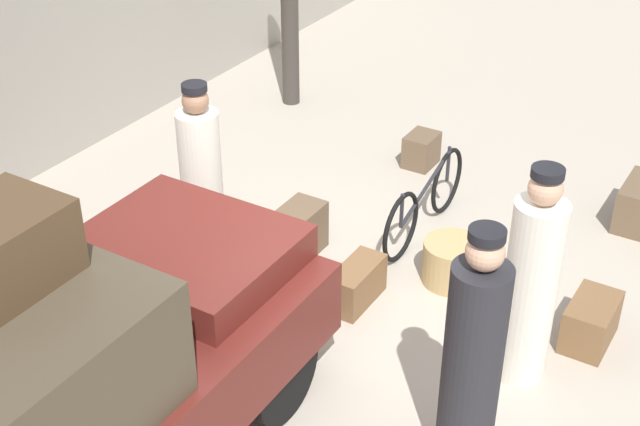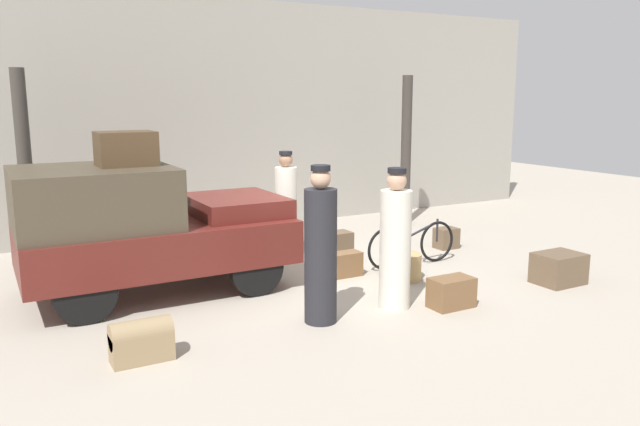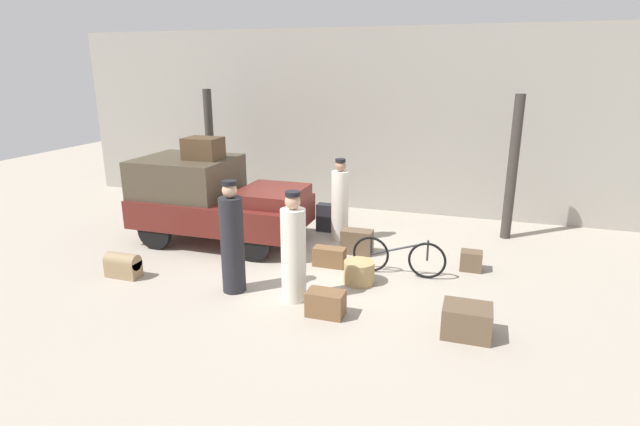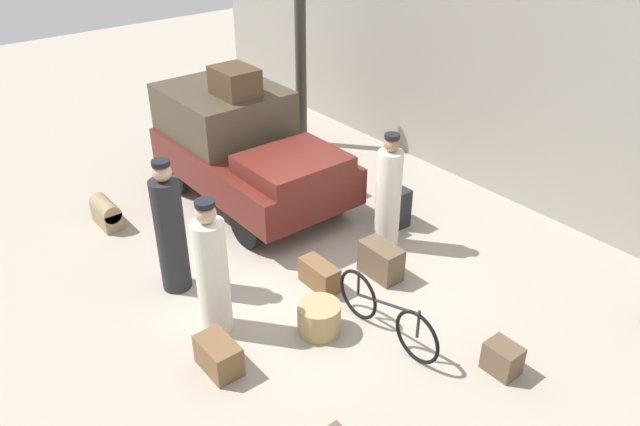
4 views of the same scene
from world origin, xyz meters
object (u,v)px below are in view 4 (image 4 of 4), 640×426
at_px(bicycle, 386,314).
at_px(porter_with_bicycle, 388,196).
at_px(trunk_large_brown, 381,261).
at_px(truck, 244,145).
at_px(conductor_in_dark_uniform, 170,232).
at_px(trunk_on_truck_roof, 235,82).
at_px(porter_lifting_near_truck, 212,273).
at_px(trunk_wicker_pale, 502,358).
at_px(trunk_umber_medium, 393,204).
at_px(suitcase_tan_flat, 319,275).
at_px(wicker_basket, 319,318).
at_px(trunk_barrel_dark, 106,212).
at_px(suitcase_black_upright, 219,356).

relative_size(bicycle, porter_with_bicycle, 0.94).
bearing_deg(trunk_large_brown, truck, -176.46).
relative_size(conductor_in_dark_uniform, trunk_on_truck_roof, 2.58).
relative_size(truck, porter_lifting_near_truck, 1.97).
bearing_deg(porter_lifting_near_truck, trunk_large_brown, 78.88).
bearing_deg(trunk_wicker_pale, conductor_in_dark_uniform, -150.47).
distance_m(conductor_in_dark_uniform, trunk_wicker_pale, 4.33).
distance_m(truck, trunk_umber_medium, 2.62).
height_order(porter_lifting_near_truck, suitcase_tan_flat, porter_lifting_near_truck).
height_order(bicycle, trunk_on_truck_roof, trunk_on_truck_roof).
relative_size(conductor_in_dark_uniform, suitcase_tan_flat, 3.15).
height_order(truck, trunk_on_truck_roof, trunk_on_truck_roof).
relative_size(porter_lifting_near_truck, suitcase_tan_flat, 3.00).
distance_m(truck, wicker_basket, 3.74).
xyz_separation_m(porter_with_bicycle, trunk_barrel_dark, (-3.12, -3.03, -0.59)).
height_order(truck, trunk_wicker_pale, truck).
height_order(bicycle, suitcase_tan_flat, bicycle).
height_order(wicker_basket, trunk_barrel_dark, trunk_barrel_dark).
bearing_deg(trunk_large_brown, suitcase_black_upright, -86.14).
height_order(conductor_in_dark_uniform, trunk_umber_medium, conductor_in_dark_uniform).
height_order(porter_lifting_near_truck, porter_with_bicycle, porter_lifting_near_truck).
bearing_deg(trunk_barrel_dark, bicycle, 18.98).
xyz_separation_m(porter_lifting_near_truck, trunk_large_brown, (0.46, 2.32, -0.58)).
height_order(bicycle, porter_with_bicycle, porter_with_bicycle).
relative_size(truck, trunk_wicker_pale, 9.17).
bearing_deg(bicycle, trunk_large_brown, 139.15).
height_order(trunk_wicker_pale, suitcase_black_upright, suitcase_black_upright).
bearing_deg(trunk_umber_medium, suitcase_tan_flat, -72.97).
bearing_deg(trunk_barrel_dark, trunk_umber_medium, 52.60).
bearing_deg(trunk_large_brown, trunk_umber_medium, 129.01).
distance_m(porter_with_bicycle, trunk_wicker_pale, 2.92).
relative_size(porter_with_bicycle, suitcase_black_upright, 3.16).
bearing_deg(wicker_basket, porter_lifting_near_truck, -131.72).
height_order(trunk_umber_medium, trunk_on_truck_roof, trunk_on_truck_roof).
relative_size(wicker_basket, trunk_wicker_pale, 1.38).
bearing_deg(trunk_wicker_pale, trunk_on_truck_roof, 179.82).
xyz_separation_m(porter_lifting_near_truck, trunk_on_truck_roof, (-2.77, 2.13, 1.16)).
bearing_deg(porter_with_bicycle, bicycle, -44.11).
xyz_separation_m(trunk_barrel_dark, trunk_on_truck_roof, (0.42, 2.23, 1.75)).
bearing_deg(suitcase_black_upright, porter_with_bicycle, 102.22).
relative_size(porter_with_bicycle, trunk_wicker_pale, 4.60).
distance_m(trunk_wicker_pale, trunk_umber_medium, 3.41).
xyz_separation_m(truck, trunk_umber_medium, (2.16, 1.34, -0.63)).
bearing_deg(truck, trunk_umber_medium, 31.70).
xyz_separation_m(suitcase_tan_flat, trunk_large_brown, (0.33, 0.82, 0.06)).
bearing_deg(porter_lifting_near_truck, trunk_barrel_dark, -178.33).
distance_m(porter_with_bicycle, trunk_large_brown, 1.00).
xyz_separation_m(trunk_umber_medium, trunk_large_brown, (0.93, -1.14, -0.08)).
bearing_deg(conductor_in_dark_uniform, trunk_on_truck_roof, 128.78).
height_order(truck, porter_lifting_near_truck, porter_lifting_near_truck).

